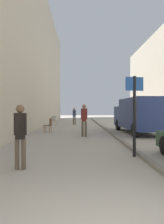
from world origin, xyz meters
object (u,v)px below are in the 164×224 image
at_px(pedestrian_mid_block, 20,132).
at_px(cafe_chair_by_doorway, 54,120).
at_px(delivery_van, 140,114).
at_px(pedestrian_main_foreground, 84,118).
at_px(cafe_chair_near_window, 49,124).
at_px(street_sign_post, 134,109).
at_px(pedestrian_far_crossing, 74,115).

bearing_deg(pedestrian_mid_block, cafe_chair_by_doorway, -86.36).
bearing_deg(pedestrian_mid_block, delivery_van, -124.47).
height_order(pedestrian_main_foreground, cafe_chair_near_window, pedestrian_main_foreground).
distance_m(pedestrian_main_foreground, pedestrian_mid_block, 6.38).
xyz_separation_m(pedestrian_mid_block, delivery_van, (5.40, 7.78, 0.25)).
bearing_deg(street_sign_post, cafe_chair_near_window, -69.89).
distance_m(pedestrian_main_foreground, pedestrian_far_crossing, 8.77).
height_order(street_sign_post, cafe_chair_near_window, street_sign_post).
xyz_separation_m(cafe_chair_near_window, cafe_chair_by_doorway, (-0.24, 4.83, 0.00)).
distance_m(pedestrian_mid_block, cafe_chair_near_window, 8.29).
distance_m(delivery_van, street_sign_post, 6.80).
relative_size(pedestrian_far_crossing, delivery_van, 0.31).
bearing_deg(street_sign_post, pedestrian_mid_block, 13.53).
height_order(pedestrian_main_foreground, pedestrian_mid_block, pedestrian_main_foreground).
bearing_deg(pedestrian_far_crossing, street_sign_post, -67.47).
bearing_deg(street_sign_post, cafe_chair_by_doorway, -79.70).
bearing_deg(pedestrian_mid_block, cafe_chair_near_window, -86.04).
height_order(delivery_van, street_sign_post, street_sign_post).
bearing_deg(cafe_chair_by_doorway, pedestrian_mid_block, -62.77).
height_order(delivery_van, cafe_chair_by_doorway, delivery_van).
relative_size(pedestrian_main_foreground, pedestrian_mid_block, 1.11).
xyz_separation_m(delivery_van, street_sign_post, (-2.13, -6.45, 0.34)).
relative_size(pedestrian_far_crossing, cafe_chair_near_window, 1.80).
xyz_separation_m(pedestrian_main_foreground, cafe_chair_by_doorway, (-2.54, 6.96, -0.51)).
xyz_separation_m(street_sign_post, cafe_chair_by_doorway, (-4.04, 11.75, -1.00)).
height_order(pedestrian_main_foreground, pedestrian_far_crossing, pedestrian_main_foreground).
distance_m(pedestrian_mid_block, cafe_chair_by_doorway, 13.11).
height_order(delivery_van, cafe_chair_near_window, delivery_van).
xyz_separation_m(pedestrian_far_crossing, delivery_van, (4.40, -7.08, 0.23)).
xyz_separation_m(street_sign_post, cafe_chair_near_window, (-3.80, 6.92, -1.00)).
height_order(pedestrian_far_crossing, cafe_chair_by_doorway, pedestrian_far_crossing).
relative_size(pedestrian_far_crossing, street_sign_post, 0.65).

